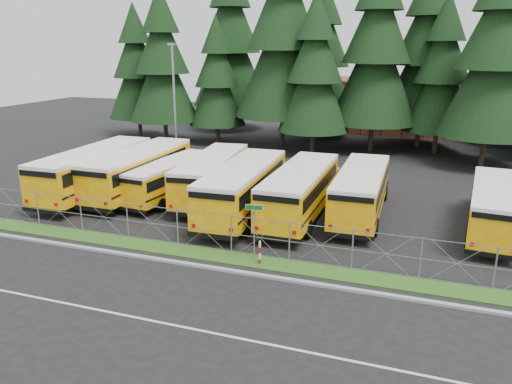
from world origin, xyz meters
TOP-DOWN VIEW (x-y plane):
  - ground at (0.00, 0.00)m, footprint 120.00×120.00m
  - curb at (0.00, -3.10)m, footprint 50.00×0.25m
  - grass_verge at (0.00, -1.70)m, footprint 50.00×1.40m
  - road_lane_line at (0.00, -8.00)m, footprint 50.00×0.12m
  - chainlink_fence at (0.00, -1.00)m, footprint 44.00×0.10m
  - brick_building at (6.00, 40.00)m, footprint 22.00×10.00m
  - bus_0 at (-13.47, 5.40)m, footprint 3.15×12.42m
  - bus_1 at (-10.70, 6.46)m, footprint 2.98×12.04m
  - bus_2 at (-8.24, 6.37)m, footprint 3.37×10.08m
  - bus_3 at (-5.59, 7.16)m, footprint 3.90×11.50m
  - bus_4 at (-2.43, 4.81)m, footprint 3.37×12.09m
  - bus_5 at (0.94, 5.47)m, footprint 2.75×11.62m
  - bus_6 at (4.29, 6.88)m, footprint 2.88×11.23m
  - bus_east at (11.58, 6.46)m, footprint 3.41×10.69m
  - street_sign at (0.37, -1.45)m, footprint 0.83×0.55m
  - striped_bollard at (0.81, -1.89)m, footprint 0.11×0.11m
  - light_standard at (-13.48, 16.72)m, footprint 0.70×0.35m
  - conifer_0 at (-23.36, 26.47)m, footprint 6.52×6.52m
  - conifer_1 at (-18.74, 24.14)m, footprint 7.16×7.16m
  - conifer_2 at (-13.35, 25.63)m, footprint 5.87×5.87m
  - conifer_3 at (-6.47, 26.33)m, footprint 9.49×9.49m
  - conifer_4 at (-2.65, 23.62)m, footprint 6.68×6.68m
  - conifer_5 at (2.42, 26.87)m, footprint 8.35×8.35m
  - conifer_6 at (8.41, 27.68)m, footprint 6.63×6.63m
  - conifer_7 at (12.25, 23.32)m, footprint 8.08×8.08m
  - conifer_10 at (-15.31, 34.35)m, footprint 9.06×9.06m
  - conifer_11 at (-3.94, 32.35)m, footprint 7.71×7.71m
  - conifer_12 at (6.71, 30.31)m, footprint 8.10×8.10m

SIDE VIEW (x-z plane):
  - ground at x=0.00m, z-range 0.00..0.00m
  - road_lane_line at x=0.00m, z-range 0.00..0.01m
  - grass_verge at x=0.00m, z-range 0.00..0.06m
  - curb at x=0.00m, z-range 0.00..0.12m
  - striped_bollard at x=0.81m, z-range 0.00..1.20m
  - chainlink_fence at x=0.00m, z-range 0.00..2.00m
  - bus_2 at x=-8.24m, z-range 0.00..2.59m
  - bus_east at x=11.58m, z-range 0.00..2.75m
  - bus_6 at x=4.29m, z-range 0.00..2.93m
  - bus_3 at x=-5.59m, z-range 0.00..2.96m
  - bus_5 at x=0.94m, z-range 0.00..3.05m
  - bus_4 at x=-2.43m, z-range 0.00..3.14m
  - bus_1 at x=-10.70m, z-range 0.00..3.15m
  - bus_0 at x=-13.47m, z-range 0.00..3.24m
  - street_sign at x=0.37m, z-range 0.63..3.44m
  - brick_building at x=6.00m, z-range 0.00..6.00m
  - light_standard at x=-13.48m, z-range 0.43..10.57m
  - conifer_2 at x=-13.35m, z-range 0.00..12.98m
  - conifer_0 at x=-23.36m, z-range 0.00..14.42m
  - conifer_6 at x=8.41m, z-range 0.00..14.65m
  - conifer_4 at x=-2.65m, z-range 0.00..14.77m
  - conifer_1 at x=-18.74m, z-range 0.00..15.84m
  - conifer_11 at x=-3.94m, z-range 0.00..17.05m
  - conifer_7 at x=12.25m, z-range 0.00..17.87m
  - conifer_12 at x=6.71m, z-range 0.00..17.91m
  - conifer_5 at x=2.42m, z-range 0.00..18.48m
  - conifer_10 at x=-15.31m, z-range 0.00..20.04m
  - conifer_3 at x=-6.47m, z-range 0.00..20.99m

